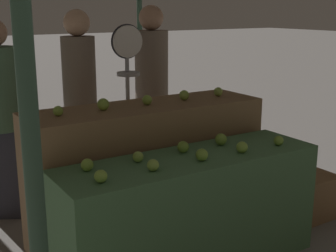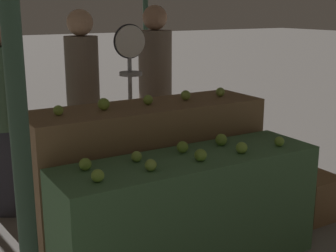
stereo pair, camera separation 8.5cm
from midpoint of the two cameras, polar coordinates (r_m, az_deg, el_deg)
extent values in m
cylinder|color=#33513D|center=(1.80, -17.36, -6.18)|extent=(0.07, 0.07, 2.37)
cylinder|color=#33513D|center=(6.28, -3.82, 8.62)|extent=(0.07, 0.07, 2.37)
cube|color=#4C7A4C|center=(3.30, 2.01, -10.56)|extent=(1.88, 0.55, 0.82)
cube|color=olive|center=(3.73, -3.19, -5.52)|extent=(1.88, 0.55, 1.07)
sphere|color=#84AD3D|center=(2.72, -9.10, -6.08)|extent=(0.08, 0.08, 0.08)
sphere|color=#8EB247|center=(2.88, -2.69, -4.79)|extent=(0.08, 0.08, 0.08)
sphere|color=#7AA338|center=(3.06, 3.35, -3.53)|extent=(0.08, 0.08, 0.08)
sphere|color=#84AD3D|center=(3.26, 8.27, -2.58)|extent=(0.08, 0.08, 0.08)
sphere|color=#7AA338|center=(3.48, 12.66, -1.75)|extent=(0.07, 0.07, 0.07)
sphere|color=#84AD3D|center=(2.92, -10.65, -4.69)|extent=(0.08, 0.08, 0.08)
sphere|color=#8EB247|center=(3.05, -4.48, -3.76)|extent=(0.07, 0.07, 0.07)
sphere|color=#7AA338|center=(3.23, 1.10, -2.57)|extent=(0.08, 0.08, 0.08)
sphere|color=#7AA338|center=(3.42, 5.76, -1.63)|extent=(0.09, 0.09, 0.09)
sphere|color=#84AD3D|center=(3.30, -13.98, 1.79)|extent=(0.07, 0.07, 0.07)
sphere|color=#84AD3D|center=(3.42, -8.61, 2.62)|extent=(0.09, 0.09, 0.09)
sphere|color=#84AD3D|center=(3.58, -3.24, 3.19)|extent=(0.08, 0.08, 0.08)
sphere|color=#8EB247|center=(3.76, 1.33, 3.78)|extent=(0.08, 0.08, 0.08)
sphere|color=#8EB247|center=(3.95, 5.53, 4.18)|extent=(0.08, 0.08, 0.08)
cylinder|color=#99999E|center=(4.21, -5.43, 0.09)|extent=(0.04, 0.04, 1.54)
cylinder|color=black|center=(4.08, -5.65, 10.22)|extent=(0.30, 0.01, 0.30)
cylinder|color=silver|center=(4.07, -5.55, 10.21)|extent=(0.27, 0.02, 0.27)
cylinder|color=#99999E|center=(4.09, -5.48, 7.32)|extent=(0.01, 0.01, 0.14)
cylinder|color=#99999E|center=(4.10, -5.46, 6.35)|extent=(0.20, 0.20, 0.03)
cube|color=#2D2D38|center=(4.49, -10.85, -3.91)|extent=(0.23, 0.14, 0.83)
cylinder|color=#756656|center=(4.32, -11.33, 5.90)|extent=(0.31, 0.31, 0.72)
sphere|color=tan|center=(4.28, -11.65, 12.24)|extent=(0.23, 0.23, 0.23)
cube|color=#2D2D38|center=(4.32, -19.72, -5.47)|extent=(0.29, 0.25, 0.79)
cube|color=#2D2D38|center=(4.81, -2.45, -2.33)|extent=(0.28, 0.21, 0.85)
cylinder|color=#756656|center=(4.65, -2.55, 7.05)|extent=(0.40, 0.40, 0.73)
sphere|color=tan|center=(4.61, -2.62, 13.06)|extent=(0.24, 0.24, 0.24)
cube|color=olive|center=(4.34, 16.45, -8.06)|extent=(0.38, 0.38, 0.38)
camera|label=1|loc=(0.04, -90.73, -0.18)|focal=50.00mm
camera|label=2|loc=(0.04, 89.27, 0.18)|focal=50.00mm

